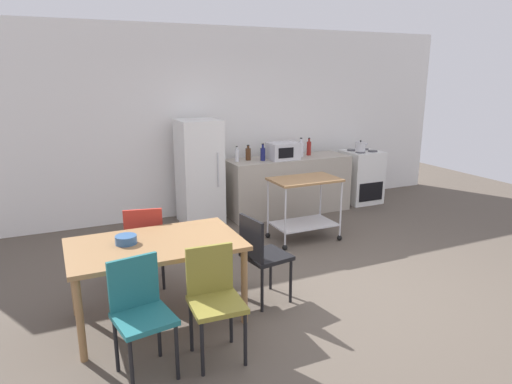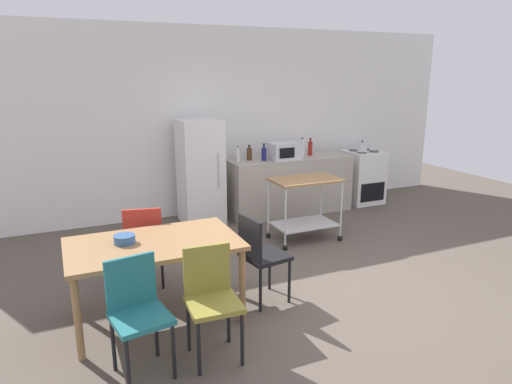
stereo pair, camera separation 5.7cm
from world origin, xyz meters
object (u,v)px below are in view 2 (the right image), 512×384
bottle_hot_sauce (249,154)px  fruit_bowl (124,239)px  stove_oven (362,177)px  bottle_wine (310,148)px  bottle_vinegar (264,154)px  microwave (284,151)px  kitchen_cart (305,199)px  chair_red (144,240)px  kettle (362,147)px  chair_olive (211,295)px  chair_black (260,253)px  bottle_sesame_oil (238,155)px  dining_table (154,250)px  bottle_soy_sauce (302,149)px  chair_teal (137,309)px  refrigerator (201,172)px

bottle_hot_sauce → fruit_bowl: (-2.25, -2.45, -0.21)m
stove_oven → bottle_wine: 1.19m
bottle_hot_sauce → bottle_vinegar: bottle_vinegar is taller
bottle_hot_sauce → microwave: size_ratio=0.51×
kitchen_cart → chair_red: bearing=-166.3°
bottle_wine → kettle: (0.93, -0.14, -0.02)m
chair_olive → chair_black: size_ratio=1.00×
chair_olive → bottle_hot_sauce: (1.72, 3.26, 0.48)m
bottle_sesame_oil → bottle_wine: bottle_wine is taller
dining_table → stove_oven: bearing=30.9°
bottle_soy_sauce → bottle_wine: bearing=18.3°
bottle_soy_sauce → bottle_hot_sauce: bearing=175.3°
stove_oven → fruit_bowl: 5.00m
fruit_bowl → bottle_hot_sauce: bearing=47.5°
chair_teal → kitchen_cart: size_ratio=0.98×
refrigerator → microwave: (1.30, -0.19, 0.25)m
chair_red → bottle_soy_sauce: (2.87, 1.75, 0.51)m
kitchen_cart → bottle_wine: bearing=57.1°
chair_black → bottle_sesame_oil: bottle_sesame_oil is taller
chair_black → chair_red: size_ratio=1.00×
chair_olive → bottle_hot_sauce: bearing=65.0°
microwave → bottle_soy_sauce: 0.38m
kettle → chair_olive: bearing=-140.2°
bottle_sesame_oil → chair_red: bearing=-134.7°
chair_teal → microwave: (2.81, 3.08, 0.51)m
chair_olive → kettle: 4.87m
chair_teal → bottle_soy_sauce: size_ratio=2.94×
chair_teal → fruit_bowl: (0.04, 0.78, 0.27)m
chair_teal → refrigerator: bearing=55.8°
kitchen_cart → bottle_vinegar: size_ratio=3.46×
stove_oven → kitchen_cart: size_ratio=1.01×
bottle_wine → bottle_soy_sauce: bearing=-161.7°
chair_red → fruit_bowl: size_ratio=4.77×
chair_teal → bottle_vinegar: size_ratio=3.38×
microwave → chair_red: bearing=-146.4°
bottle_hot_sauce → bottle_wine: bottle_wine is taller
chair_olive → bottle_soy_sauce: bearing=53.5°
bottle_sesame_oil → chair_olive: bearing=-115.3°
stove_oven → bottle_vinegar: (-1.93, -0.08, 0.55)m
chair_teal → chair_black: 1.41m
chair_teal → bottle_vinegar: 4.00m
kitchen_cart → refrigerator: bearing=128.6°
bottle_sesame_oil → microwave: (0.72, -0.13, 0.03)m
bottle_hot_sauce → kettle: 2.01m
chair_teal → kettle: kettle is taller
chair_red → microwave: 3.04m
bottle_sesame_oil → refrigerator: bearing=174.6°
microwave → bottle_wine: size_ratio=1.62×
bottle_soy_sauce → bottle_wine: (0.18, 0.06, -0.01)m
chair_red → bottle_wine: size_ratio=3.13×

